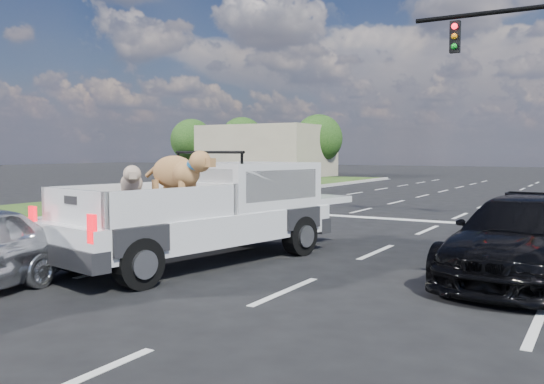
{
  "coord_description": "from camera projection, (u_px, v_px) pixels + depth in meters",
  "views": [
    {
      "loc": [
        5.94,
        -7.56,
        2.13
      ],
      "look_at": [
        0.35,
        2.0,
        1.35
      ],
      "focal_mm": 38.0,
      "sensor_mm": 36.0,
      "label": 1
    }
  ],
  "objects": [
    {
      "name": "pickup_truck",
      "position": [
        207.0,
        209.0,
        11.15
      ],
      "size": [
        3.14,
        6.02,
        2.15
      ],
      "rotation": [
        0.0,
        0.0,
        -0.2
      ],
      "color": "black",
      "rests_on": "ground"
    },
    {
      "name": "black_coupe",
      "position": [
        523.0,
        239.0,
        9.54
      ],
      "size": [
        2.38,
        4.9,
        1.37
      ],
      "primitive_type": "imported",
      "rotation": [
        0.0,
        0.0,
        -0.1
      ],
      "color": "black",
      "rests_on": "ground"
    },
    {
      "name": "tree_far_c",
      "position": [
        319.0,
        139.0,
        50.2
      ],
      "size": [
        4.2,
        4.2,
        5.4
      ],
      "color": "#332114",
      "rests_on": "ground"
    },
    {
      "name": "tree_far_b",
      "position": [
        242.0,
        140.0,
        54.23
      ],
      "size": [
        4.2,
        4.2,
        5.4
      ],
      "color": "#332114",
      "rests_on": "ground"
    },
    {
      "name": "curb_left",
      "position": [
        91.0,
        213.0,
        19.37
      ],
      "size": [
        0.15,
        60.0,
        0.14
      ],
      "primitive_type": "cube",
      "color": "#A6A198",
      "rests_on": "ground"
    },
    {
      "name": "building_left",
      "position": [
        268.0,
        151.0,
        50.57
      ],
      "size": [
        10.0,
        8.0,
        4.4
      ],
      "primitive_type": "cube",
      "color": "tan",
      "rests_on": "ground"
    },
    {
      "name": "tree_far_a",
      "position": [
        192.0,
        140.0,
        57.25
      ],
      "size": [
        4.2,
        4.2,
        5.4
      ],
      "color": "#332114",
      "rests_on": "ground"
    },
    {
      "name": "ground",
      "position": [
        194.0,
        279.0,
        9.65
      ],
      "size": [
        160.0,
        160.0,
        0.0
      ],
      "primitive_type": "plane",
      "color": "black",
      "rests_on": "ground"
    },
    {
      "name": "grass_median_left",
      "position": [
        43.0,
        210.0,
        20.61
      ],
      "size": [
        5.0,
        60.0,
        0.1
      ],
      "primitive_type": "cube",
      "color": "#254013",
      "rests_on": "ground"
    },
    {
      "name": "road_markings",
      "position": [
        347.0,
        232.0,
        15.3
      ],
      "size": [
        17.75,
        60.0,
        0.01
      ],
      "color": "silver",
      "rests_on": "ground"
    }
  ]
}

